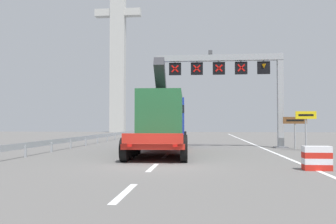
{
  "coord_description": "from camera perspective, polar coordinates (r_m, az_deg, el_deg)",
  "views": [
    {
      "loc": [
        1.94,
        -14.88,
        1.77
      ],
      "look_at": [
        -0.33,
        9.23,
        2.51
      ],
      "focal_mm": 38.24,
      "sensor_mm": 36.0,
      "label": 1
    }
  ],
  "objects": [
    {
      "name": "ground",
      "position": [
        15.11,
        -2.05,
        -8.48
      ],
      "size": [
        112.0,
        112.0,
        0.0
      ],
      "primitive_type": "plane",
      "color": "slate"
    },
    {
      "name": "lane_markings",
      "position": [
        27.09,
        1.29,
        -5.49
      ],
      "size": [
        0.2,
        38.76,
        0.01
      ],
      "color": "silver",
      "rests_on": "ground"
    },
    {
      "name": "edge_line_right",
      "position": [
        27.27,
        14.43,
        -5.42
      ],
      "size": [
        0.2,
        63.0,
        0.01
      ],
      "primitive_type": "cube",
      "color": "silver",
      "rests_on": "ground"
    },
    {
      "name": "overhead_lane_gantry",
      "position": [
        26.36,
        10.91,
        6.05
      ],
      "size": [
        9.31,
        0.9,
        7.03
      ],
      "color": "#9EA0A5",
      "rests_on": "ground"
    },
    {
      "name": "heavy_haul_truck_red",
      "position": [
        23.53,
        -0.61,
        -1.22
      ],
      "size": [
        3.54,
        14.15,
        5.3
      ],
      "color": "red",
      "rests_on": "ground"
    },
    {
      "name": "exit_sign_yellow",
      "position": [
        24.16,
        21.11,
        -1.41
      ],
      "size": [
        1.28,
        0.15,
        2.51
      ],
      "color": "#9EA0A5",
      "rests_on": "ground"
    },
    {
      "name": "tourist_info_sign_brown",
      "position": [
        25.89,
        19.58,
        -1.86
      ],
      "size": [
        1.59,
        0.15,
        2.19
      ],
      "color": "#9EA0A5",
      "rests_on": "ground"
    },
    {
      "name": "crash_barrier_striped",
      "position": [
        14.58,
        22.63,
        -6.81
      ],
      "size": [
        1.0,
        0.51,
        0.9
      ],
      "color": "red",
      "rests_on": "ground"
    },
    {
      "name": "guardrail_left",
      "position": [
        31.77,
        -11.25,
        -3.91
      ],
      "size": [
        0.13,
        35.09,
        0.76
      ],
      "color": "#999EA3",
      "rests_on": "ground"
    },
    {
      "name": "bridge_pylon_distant",
      "position": [
        72.07,
        -7.97,
        12.24
      ],
      "size": [
        9.0,
        2.0,
        37.59
      ],
      "color": "#B7B7B2",
      "rests_on": "ground"
    }
  ]
}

